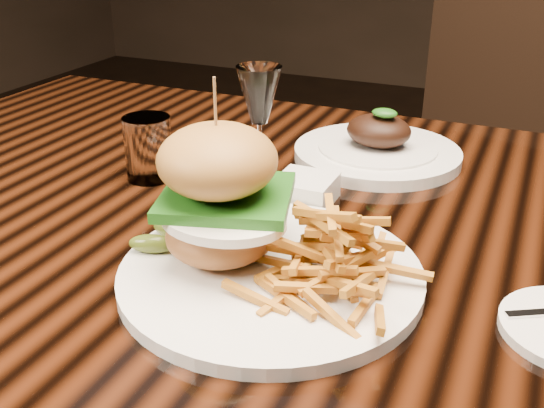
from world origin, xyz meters
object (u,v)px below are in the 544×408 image
at_px(wine_glass, 259,100).
at_px(far_dish, 377,149).
at_px(burger_plate, 267,232).
at_px(chair_far, 484,154).
at_px(dining_table, 330,264).

bearing_deg(wine_glass, far_dish, 51.44).
bearing_deg(burger_plate, chair_far, 78.77).
bearing_deg(dining_table, chair_far, 82.79).
height_order(burger_plate, wine_glass, burger_plate).
bearing_deg(chair_far, wine_glass, -89.18).
relative_size(far_dish, chair_far, 0.27).
xyz_separation_m(burger_plate, wine_glass, (-0.11, 0.23, 0.07)).
bearing_deg(far_dish, dining_table, -90.29).
relative_size(wine_glass, chair_far, 0.18).
relative_size(wine_glass, far_dish, 0.65).
xyz_separation_m(burger_plate, far_dish, (0.01, 0.39, -0.04)).
bearing_deg(wine_glass, chair_far, 74.03).
xyz_separation_m(dining_table, chair_far, (0.11, 0.89, -0.13)).
relative_size(burger_plate, chair_far, 0.34).
bearing_deg(dining_table, far_dish, 89.71).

